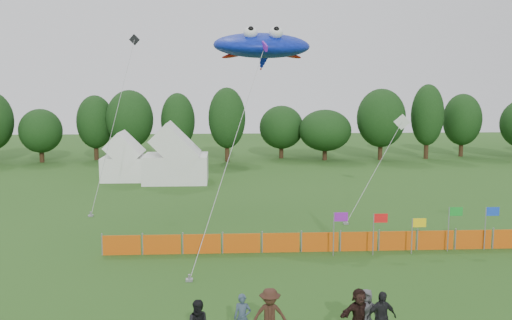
{
  "coord_description": "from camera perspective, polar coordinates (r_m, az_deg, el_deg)",
  "views": [
    {
      "loc": [
        -1.42,
        -18.52,
        8.47
      ],
      "look_at": [
        0.0,
        6.0,
        5.2
      ],
      "focal_mm": 40.0,
      "sensor_mm": 36.0,
      "label": 1
    }
  ],
  "objects": [
    {
      "name": "spectator_e",
      "position": [
        20.29,
        10.95,
        -14.74
      ],
      "size": [
        0.92,
        0.76,
        1.62
      ],
      "primitive_type": "imported",
      "rotation": [
        0.0,
        0.0,
        -0.35
      ],
      "color": "#4A494E",
      "rests_on": "ground"
    },
    {
      "name": "spectator_f",
      "position": [
        20.04,
        10.25,
        -14.86
      ],
      "size": [
        1.67,
        1.0,
        1.72
      ],
      "primitive_type": "imported",
      "rotation": [
        0.0,
        0.0,
        0.34
      ],
      "color": "black",
      "rests_on": "ground"
    },
    {
      "name": "small_kite_dark",
      "position": [
        41.17,
        -13.7,
        5.0
      ],
      "size": [
        2.64,
        7.13,
        12.17
      ],
      "color": "black",
      "rests_on": "ground"
    },
    {
      "name": "spectator_c",
      "position": [
        19.29,
        1.39,
        -15.36
      ],
      "size": [
        1.23,
        0.72,
        1.9
      ],
      "primitive_type": "imported",
      "rotation": [
        0.0,
        0.0,
        0.01
      ],
      "color": "#361F15",
      "rests_on": "ground"
    },
    {
      "name": "tent_left",
      "position": [
        52.02,
        -12.95,
        -0.05
      ],
      "size": [
        3.91,
        3.91,
        3.45
      ],
      "color": "white",
      "rests_on": "ground"
    },
    {
      "name": "small_kite_white",
      "position": [
        40.81,
        13.07,
        1.25
      ],
      "size": [
        6.44,
        7.83,
        6.34
      ],
      "color": "white",
      "rests_on": "ground"
    },
    {
      "name": "stingray_kite",
      "position": [
        37.43,
        0.6,
        11.3
      ],
      "size": [
        7.63,
        21.36,
        12.05
      ],
      "color": "#0D25BF",
      "rests_on": "ground"
    },
    {
      "name": "flag_row",
      "position": [
        30.23,
        17.29,
        -6.25
      ],
      "size": [
        10.73,
        0.72,
        2.29
      ],
      "color": "gray",
      "rests_on": "ground"
    },
    {
      "name": "tent_right",
      "position": [
        49.98,
        -8.01,
        0.06
      ],
      "size": [
        5.58,
        4.47,
        3.94
      ],
      "color": "white",
      "rests_on": "ground"
    },
    {
      "name": "spectator_a",
      "position": [
        19.55,
        -1.37,
        -15.51
      ],
      "size": [
        0.64,
        0.48,
        1.61
      ],
      "primitive_type": "imported",
      "rotation": [
        0.0,
        0.0,
        -0.17
      ],
      "color": "#324354",
      "rests_on": "ground"
    },
    {
      "name": "treeline",
      "position": [
        63.67,
        -0.59,
        3.72
      ],
      "size": [
        104.57,
        8.78,
        8.36
      ],
      "color": "#382314",
      "rests_on": "ground"
    },
    {
      "name": "spectator_d",
      "position": [
        19.78,
        12.43,
        -15.15
      ],
      "size": [
        1.1,
        0.6,
        1.78
      ],
      "primitive_type": "imported",
      "rotation": [
        0.0,
        0.0,
        0.17
      ],
      "color": "black",
      "rests_on": "ground"
    },
    {
      "name": "barrier_fence",
      "position": [
        29.48,
        6.42,
        -8.15
      ],
      "size": [
        21.9,
        0.06,
        1.0
      ],
      "color": "#CA4E0B",
      "rests_on": "ground"
    }
  ]
}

